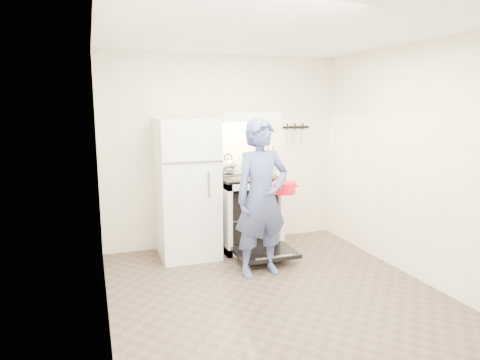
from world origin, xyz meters
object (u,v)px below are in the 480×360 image
stove_body (248,213)px  person (261,199)px  dutch_oven (284,188)px  refrigerator (187,188)px  tea_kettle (228,164)px

stove_body → person: person is taller
dutch_oven → stove_body: bearing=106.8°
stove_body → person: 1.00m
refrigerator → dutch_oven: 1.20m
refrigerator → person: 1.07m
stove_body → dutch_oven: size_ratio=2.75×
person → dutch_oven: person is taller
refrigerator → dutch_oven: size_ratio=5.08×
person → tea_kettle: bearing=84.8°
tea_kettle → dutch_oven: 0.99m
refrigerator → tea_kettle: bearing=21.9°
refrigerator → person: bearing=-54.1°
refrigerator → dutch_oven: (1.01, -0.64, 0.06)m
refrigerator → dutch_oven: refrigerator is taller
tea_kettle → person: person is taller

